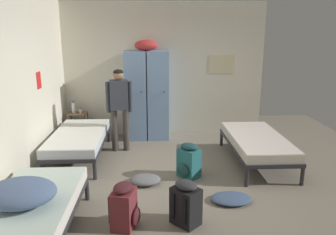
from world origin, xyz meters
TOP-DOWN VIEW (x-y plane):
  - ground_plane at (0.00, 0.00)m, footprint 7.97×7.97m
  - room_backdrop at (-1.14, 1.18)m, footprint 4.34×5.04m
  - locker_bank at (-0.35, 2.21)m, footprint 0.90×0.55m
  - shelf_unit at (-1.81, 2.20)m, footprint 0.38×0.30m
  - bed_left_front at (-1.56, -1.44)m, footprint 0.90×1.90m
  - bed_right at (1.56, 0.69)m, footprint 0.90×1.90m
  - bed_left_rear at (-1.56, 1.05)m, footprint 0.90×1.90m
  - bedding_heap at (-1.61, -1.52)m, footprint 0.73×0.61m
  - person_traveler at (-0.85, 1.43)m, footprint 0.49×0.22m
  - water_bottle at (-1.89, 2.22)m, footprint 0.08×0.08m
  - lotion_bottle at (-1.74, 2.16)m, footprint 0.05×0.05m
  - backpack_teal at (0.32, 0.16)m, footprint 0.42×0.42m
  - backpack_maroon at (-0.58, -1.20)m, footprint 0.38×0.37m
  - backpack_black at (0.15, -1.16)m, footprint 0.42×0.42m
  - clothes_pile_grey at (-0.36, -0.06)m, footprint 0.46×0.39m
  - clothes_pile_denim at (0.81, -0.66)m, footprint 0.56×0.41m

SIDE VIEW (x-z plane):
  - ground_plane at x=0.00m, z-range 0.00..0.00m
  - clothes_pile_denim at x=0.81m, z-range 0.00..0.08m
  - clothes_pile_grey at x=-0.36m, z-range 0.00..0.13m
  - backpack_teal at x=0.32m, z-range -0.02..0.53m
  - backpack_maroon at x=-0.58m, z-range -0.02..0.53m
  - backpack_black at x=0.15m, z-range -0.02..0.53m
  - shelf_unit at x=-1.81m, z-range 0.06..0.63m
  - bed_left_front at x=-1.56m, z-range 0.14..0.63m
  - bed_right at x=1.56m, z-range 0.14..0.63m
  - bed_left_rear at x=-1.56m, z-range 0.14..0.63m
  - bedding_heap at x=-1.61m, z-range 0.49..0.75m
  - lotion_bottle at x=-1.74m, z-range 0.56..0.69m
  - water_bottle at x=-1.89m, z-range 0.56..0.81m
  - person_traveler at x=-0.85m, z-range 0.16..1.72m
  - locker_bank at x=-0.35m, z-range -0.07..2.00m
  - room_backdrop at x=-1.14m, z-range 0.00..2.85m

